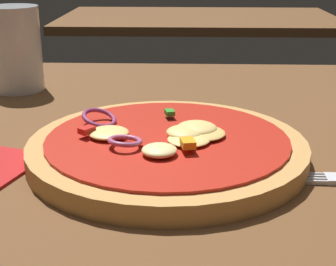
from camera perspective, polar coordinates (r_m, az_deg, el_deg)
dining_table at (r=0.55m, az=-1.60°, el=-2.71°), size 1.42×0.83×0.03m
pizza at (r=0.52m, az=-0.08°, el=-1.61°), size 0.28×0.28×0.04m
beer_glass at (r=0.79m, az=-16.61°, el=8.60°), size 0.08×0.08×0.12m
background_table at (r=1.63m, az=3.44°, el=12.42°), size 0.84×0.48×0.03m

